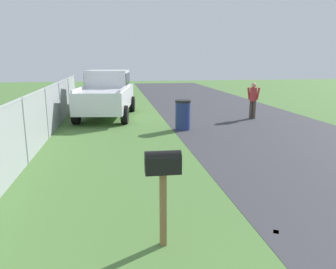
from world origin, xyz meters
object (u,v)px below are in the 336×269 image
Objects in this scene: trash_bin at (183,115)px; pedestrian at (253,98)px; pickup_truck at (107,93)px; mailbox at (163,170)px.

pedestrian is at bearing -62.77° from trash_bin.
pickup_truck reaches higher than trash_bin.
pickup_truck is 4.50m from trash_bin.
mailbox is 1.26× the size of trash_bin.
pickup_truck is (11.19, 0.97, -0.02)m from mailbox.
pickup_truck is 6.59m from pedestrian.
mailbox is 7.99m from trash_bin.
pickup_truck is at bearing 39.60° from trash_bin.
pedestrian is (1.82, -3.53, 0.36)m from trash_bin.
trash_bin is 3.99m from pedestrian.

